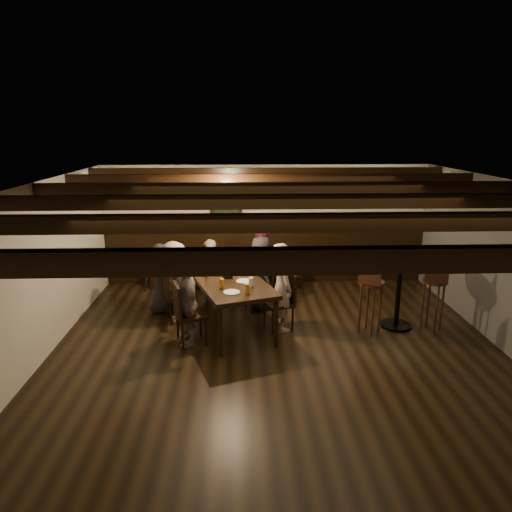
{
  "coord_description": "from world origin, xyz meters",
  "views": [
    {
      "loc": [
        -0.53,
        -5.57,
        3.1
      ],
      "look_at": [
        -0.28,
        1.3,
        1.16
      ],
      "focal_mm": 32.0,
      "sensor_mm": 36.0,
      "label": 1
    }
  ],
  "objects_px": {
    "chair_right_near": "(259,294)",
    "bar_stool_right": "(433,304)",
    "chair_right_far": "(280,312)",
    "high_top_table": "(400,281)",
    "dining_table": "(227,281)",
    "person_left_far": "(187,303)",
    "person_right_near": "(261,273)",
    "person_bench_left": "(161,279)",
    "chair_left_near": "(178,304)",
    "person_left_near": "(175,282)",
    "person_right_far": "(282,287)",
    "person_bench_right": "(259,265)",
    "chair_left_far": "(190,325)",
    "bar_stool_left": "(370,306)",
    "person_bench_centre": "(210,271)"
  },
  "relations": [
    {
      "from": "person_left_far",
      "to": "person_right_near",
      "type": "bearing_deg",
      "value": 120.96
    },
    {
      "from": "person_bench_right",
      "to": "person_left_far",
      "type": "xyz_separation_m",
      "value": [
        -1.13,
        -1.81,
        -0.0
      ]
    },
    {
      "from": "chair_right_far",
      "to": "bar_stool_left",
      "type": "bearing_deg",
      "value": -116.78
    },
    {
      "from": "bar_stool_left",
      "to": "person_right_near",
      "type": "bearing_deg",
      "value": 177.8
    },
    {
      "from": "chair_right_near",
      "to": "chair_right_far",
      "type": "xyz_separation_m",
      "value": [
        0.29,
        -0.85,
        0.0
      ]
    },
    {
      "from": "high_top_table",
      "to": "person_bench_left",
      "type": "bearing_deg",
      "value": 168.96
    },
    {
      "from": "chair_left_near",
      "to": "person_bench_left",
      "type": "height_order",
      "value": "person_bench_left"
    },
    {
      "from": "dining_table",
      "to": "chair_right_near",
      "type": "bearing_deg",
      "value": 32.04
    },
    {
      "from": "chair_left_near",
      "to": "person_left_near",
      "type": "relative_size",
      "value": 0.69
    },
    {
      "from": "person_right_far",
      "to": "bar_stool_right",
      "type": "xyz_separation_m",
      "value": [
        2.36,
        -0.16,
        -0.26
      ]
    },
    {
      "from": "chair_left_near",
      "to": "bar_stool_right",
      "type": "bearing_deg",
      "value": 63.71
    },
    {
      "from": "chair_left_far",
      "to": "chair_right_far",
      "type": "height_order",
      "value": "chair_left_far"
    },
    {
      "from": "person_left_near",
      "to": "high_top_table",
      "type": "height_order",
      "value": "person_left_near"
    },
    {
      "from": "person_right_near",
      "to": "high_top_table",
      "type": "height_order",
      "value": "person_right_near"
    },
    {
      "from": "person_bench_right",
      "to": "person_left_near",
      "type": "relative_size",
      "value": 0.97
    },
    {
      "from": "chair_right_near",
      "to": "high_top_table",
      "type": "relative_size",
      "value": 0.77
    },
    {
      "from": "person_bench_right",
      "to": "bar_stool_right",
      "type": "xyz_separation_m",
      "value": [
        2.65,
        -1.48,
        -0.21
      ]
    },
    {
      "from": "chair_right_near",
      "to": "person_right_far",
      "type": "distance_m",
      "value": 1.0
    },
    {
      "from": "chair_right_near",
      "to": "chair_left_far",
      "type": "bearing_deg",
      "value": 122.02
    },
    {
      "from": "person_right_near",
      "to": "bar_stool_right",
      "type": "bearing_deg",
      "value": -129.58
    },
    {
      "from": "chair_left_near",
      "to": "chair_left_far",
      "type": "distance_m",
      "value": 0.9
    },
    {
      "from": "dining_table",
      "to": "bar_stool_right",
      "type": "xyz_separation_m",
      "value": [
        3.21,
        -0.34,
        -0.3
      ]
    },
    {
      "from": "chair_right_near",
      "to": "person_right_far",
      "type": "height_order",
      "value": "person_right_far"
    },
    {
      "from": "person_right_far",
      "to": "bar_stool_left",
      "type": "distance_m",
      "value": 1.4
    },
    {
      "from": "chair_right_far",
      "to": "bar_stool_right",
      "type": "bearing_deg",
      "value": -112.22
    },
    {
      "from": "high_top_table",
      "to": "bar_stool_left",
      "type": "distance_m",
      "value": 0.64
    },
    {
      "from": "person_right_far",
      "to": "chair_right_near",
      "type": "bearing_deg",
      "value": 1.96
    },
    {
      "from": "chair_left_far",
      "to": "chair_right_far",
      "type": "relative_size",
      "value": 1.03
    },
    {
      "from": "chair_left_far",
      "to": "person_bench_centre",
      "type": "distance_m",
      "value": 1.69
    },
    {
      "from": "chair_right_far",
      "to": "high_top_table",
      "type": "height_order",
      "value": "high_top_table"
    },
    {
      "from": "person_bench_left",
      "to": "person_left_near",
      "type": "xyz_separation_m",
      "value": [
        0.29,
        -0.38,
        0.06
      ]
    },
    {
      "from": "chair_right_far",
      "to": "high_top_table",
      "type": "bearing_deg",
      "value": -108.42
    },
    {
      "from": "person_bench_left",
      "to": "person_right_far",
      "type": "distance_m",
      "value": 2.13
    },
    {
      "from": "dining_table",
      "to": "person_right_near",
      "type": "height_order",
      "value": "person_right_near"
    },
    {
      "from": "person_bench_right",
      "to": "person_right_near",
      "type": "xyz_separation_m",
      "value": [
        0.0,
        -0.47,
        0.0
      ]
    },
    {
      "from": "dining_table",
      "to": "chair_right_far",
      "type": "height_order",
      "value": "chair_right_far"
    },
    {
      "from": "chair_left_near",
      "to": "person_left_near",
      "type": "xyz_separation_m",
      "value": [
        -0.03,
        -0.01,
        0.39
      ]
    },
    {
      "from": "person_bench_centre",
      "to": "person_bench_right",
      "type": "xyz_separation_m",
      "value": [
        0.9,
        0.15,
        0.05
      ]
    },
    {
      "from": "chair_right_near",
      "to": "person_bench_left",
      "type": "bearing_deg",
      "value": 74.47
    },
    {
      "from": "dining_table",
      "to": "high_top_table",
      "type": "relative_size",
      "value": 1.99
    },
    {
      "from": "chair_left_far",
      "to": "person_right_near",
      "type": "distance_m",
      "value": 1.76
    },
    {
      "from": "high_top_table",
      "to": "bar_stool_left",
      "type": "bearing_deg",
      "value": -157.77
    },
    {
      "from": "chair_left_far",
      "to": "person_right_far",
      "type": "bearing_deg",
      "value": 90.0
    },
    {
      "from": "person_bench_left",
      "to": "bar_stool_right",
      "type": "relative_size",
      "value": 1.02
    },
    {
      "from": "chair_right_far",
      "to": "person_bench_left",
      "type": "height_order",
      "value": "person_bench_left"
    },
    {
      "from": "chair_right_near",
      "to": "bar_stool_right",
      "type": "bearing_deg",
      "value": -129.19
    },
    {
      "from": "bar_stool_left",
      "to": "chair_right_far",
      "type": "bearing_deg",
      "value": -157.5
    },
    {
      "from": "chair_right_far",
      "to": "chair_left_far",
      "type": "bearing_deg",
      "value": 90.0
    },
    {
      "from": "person_left_far",
      "to": "person_right_far",
      "type": "bearing_deg",
      "value": 90.0
    },
    {
      "from": "person_left_near",
      "to": "bar_stool_right",
      "type": "bearing_deg",
      "value": 63.9
    }
  ]
}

